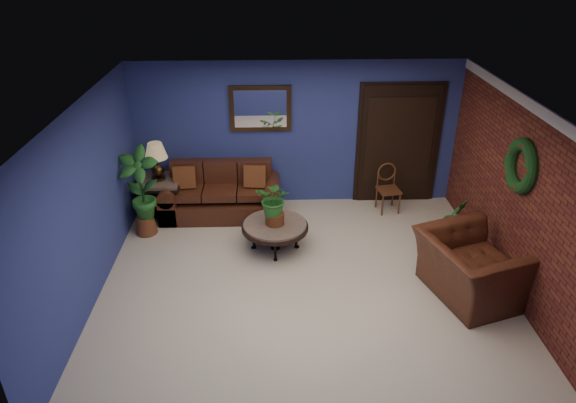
{
  "coord_description": "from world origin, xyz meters",
  "views": [
    {
      "loc": [
        -0.42,
        -5.72,
        4.27
      ],
      "look_at": [
        -0.21,
        0.55,
        0.99
      ],
      "focal_mm": 32.0,
      "sensor_mm": 36.0,
      "label": 1
    }
  ],
  "objects_px": {
    "end_table": "(160,187)",
    "coffee_table": "(275,227)",
    "table_lamp": "(156,157)",
    "side_chair": "(388,184)",
    "armchair": "(471,268)",
    "sofa": "(222,197)"
  },
  "relations": [
    {
      "from": "coffee_table",
      "to": "end_table",
      "type": "height_order",
      "value": "end_table"
    },
    {
      "from": "armchair",
      "to": "coffee_table",
      "type": "bearing_deg",
      "value": 46.98
    },
    {
      "from": "coffee_table",
      "to": "sofa",
      "type": "bearing_deg",
      "value": 127.5
    },
    {
      "from": "coffee_table",
      "to": "armchair",
      "type": "distance_m",
      "value": 2.82
    },
    {
      "from": "side_chair",
      "to": "table_lamp",
      "type": "bearing_deg",
      "value": 171.6
    },
    {
      "from": "end_table",
      "to": "table_lamp",
      "type": "relative_size",
      "value": 1.17
    },
    {
      "from": "end_table",
      "to": "table_lamp",
      "type": "distance_m",
      "value": 0.55
    },
    {
      "from": "sofa",
      "to": "coffee_table",
      "type": "xyz_separation_m",
      "value": [
        0.9,
        -1.17,
        0.08
      ]
    },
    {
      "from": "coffee_table",
      "to": "table_lamp",
      "type": "xyz_separation_m",
      "value": [
        -1.91,
        1.14,
        0.69
      ]
    },
    {
      "from": "sofa",
      "to": "table_lamp",
      "type": "relative_size",
      "value": 3.23
    },
    {
      "from": "armchair",
      "to": "end_table",
      "type": "bearing_deg",
      "value": 44.58
    },
    {
      "from": "sofa",
      "to": "side_chair",
      "type": "height_order",
      "value": "sofa"
    },
    {
      "from": "sofa",
      "to": "coffee_table",
      "type": "distance_m",
      "value": 1.47
    },
    {
      "from": "end_table",
      "to": "coffee_table",
      "type": "bearing_deg",
      "value": -30.9
    },
    {
      "from": "table_lamp",
      "to": "armchair",
      "type": "height_order",
      "value": "table_lamp"
    },
    {
      "from": "coffee_table",
      "to": "armchair",
      "type": "relative_size",
      "value": 0.78
    },
    {
      "from": "sofa",
      "to": "end_table",
      "type": "height_order",
      "value": "sofa"
    },
    {
      "from": "sofa",
      "to": "armchair",
      "type": "height_order",
      "value": "sofa"
    },
    {
      "from": "coffee_table",
      "to": "end_table",
      "type": "distance_m",
      "value": 2.23
    },
    {
      "from": "side_chair",
      "to": "sofa",
      "type": "bearing_deg",
      "value": 171.42
    },
    {
      "from": "table_lamp",
      "to": "side_chair",
      "type": "xyz_separation_m",
      "value": [
        3.85,
        0.06,
        -0.59
      ]
    },
    {
      "from": "coffee_table",
      "to": "side_chair",
      "type": "relative_size",
      "value": 1.21
    }
  ]
}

